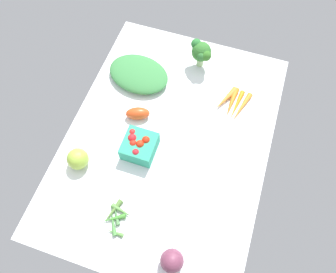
# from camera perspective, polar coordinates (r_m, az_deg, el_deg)

# --- Properties ---
(tablecloth) EXTENTS (1.04, 0.76, 0.02)m
(tablecloth) POSITION_cam_1_polar(r_m,az_deg,el_deg) (1.27, 0.00, -0.61)
(tablecloth) COLOR white
(tablecloth) RESTS_ON ground
(heirloom_tomato_green) EXTENTS (0.08, 0.08, 0.08)m
(heirloom_tomato_green) POSITION_cam_1_polar(r_m,az_deg,el_deg) (1.22, -15.43, -3.77)
(heirloom_tomato_green) COLOR #99BE3F
(heirloom_tomato_green) RESTS_ON tablecloth
(carrot_bunch) EXTENTS (0.15, 0.14, 0.03)m
(carrot_bunch) POSITION_cam_1_polar(r_m,az_deg,el_deg) (1.35, 11.21, 5.79)
(carrot_bunch) COLOR orange
(carrot_bunch) RESTS_ON tablecloth
(berry_basket) EXTENTS (0.12, 0.12, 0.08)m
(berry_basket) POSITION_cam_1_polar(r_m,az_deg,el_deg) (1.21, -5.02, -1.62)
(berry_basket) COLOR teal
(berry_basket) RESTS_ON tablecloth
(okra_pile) EXTENTS (0.12, 0.10, 0.02)m
(okra_pile) POSITION_cam_1_polar(r_m,az_deg,el_deg) (1.16, -9.14, -13.65)
(okra_pile) COLOR #45813F
(okra_pile) RESTS_ON tablecloth
(roma_tomato) EXTENTS (0.08, 0.11, 0.05)m
(roma_tomato) POSITION_cam_1_polar(r_m,az_deg,el_deg) (1.29, -5.29, 4.01)
(roma_tomato) COLOR #DD471C
(roma_tomato) RESTS_ON tablecloth
(red_onion_near_basket) EXTENTS (0.07, 0.07, 0.07)m
(red_onion_near_basket) POSITION_cam_1_polar(r_m,az_deg,el_deg) (1.10, 0.69, -20.82)
(red_onion_near_basket) COLOR brown
(red_onion_near_basket) RESTS_ON tablecloth
(leafy_greens_clump) EXTENTS (0.23, 0.29, 0.05)m
(leafy_greens_clump) POSITION_cam_1_polar(r_m,az_deg,el_deg) (1.40, -5.14, 10.81)
(leafy_greens_clump) COLOR #388041
(leafy_greens_clump) RESTS_ON tablecloth
(broccoli_head) EXTENTS (0.09, 0.10, 0.12)m
(broccoli_head) POSITION_cam_1_polar(r_m,az_deg,el_deg) (1.39, 5.81, 14.42)
(broccoli_head) COLOR #99BD7E
(broccoli_head) RESTS_ON tablecloth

